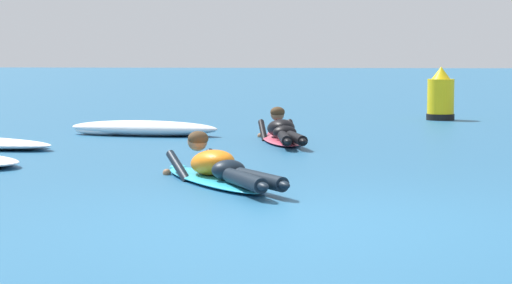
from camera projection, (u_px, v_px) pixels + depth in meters
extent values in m
plane|color=#235B84|center=(329.00, 125.00, 17.36)|extent=(120.00, 120.00, 0.00)
ellipsoid|color=#2DB2D1|center=(214.00, 179.00, 9.72)|extent=(1.56, 2.14, 0.07)
ellipsoid|color=#2DB2D1|center=(178.00, 167.00, 10.66)|extent=(0.26, 0.27, 0.06)
ellipsoid|color=orange|center=(212.00, 163.00, 9.75)|extent=(0.70, 0.81, 0.35)
ellipsoid|color=black|center=(228.00, 170.00, 9.39)|extent=(0.44, 0.41, 0.20)
cylinder|color=black|center=(245.00, 180.00, 8.85)|extent=(0.50, 0.79, 0.14)
ellipsoid|color=black|center=(262.00, 186.00, 8.47)|extent=(0.20, 0.24, 0.08)
cylinder|color=black|center=(260.00, 179.00, 8.92)|extent=(0.58, 0.76, 0.14)
ellipsoid|color=black|center=(283.00, 185.00, 8.56)|extent=(0.20, 0.24, 0.08)
cylinder|color=black|center=(179.00, 167.00, 10.01)|extent=(0.36, 0.52, 0.32)
sphere|color=#8C6647|center=(167.00, 173.00, 10.35)|extent=(0.09, 0.09, 0.09)
cylinder|color=black|center=(219.00, 165.00, 10.18)|extent=(0.36, 0.52, 0.32)
sphere|color=#8C6647|center=(206.00, 171.00, 10.50)|extent=(0.09, 0.09, 0.09)
sphere|color=#8C6647|center=(197.00, 141.00, 10.10)|extent=(0.21, 0.21, 0.21)
ellipsoid|color=#47331E|center=(198.00, 138.00, 10.08)|extent=(0.29, 0.28, 0.16)
ellipsoid|color=#E54C66|center=(281.00, 140.00, 14.09)|extent=(0.90, 2.06, 0.07)
ellipsoid|color=#E54C66|center=(273.00, 133.00, 15.03)|extent=(0.22, 0.23, 0.06)
ellipsoid|color=black|center=(281.00, 128.00, 14.13)|extent=(0.53, 0.77, 0.35)
ellipsoid|color=black|center=(285.00, 132.00, 13.72)|extent=(0.39, 0.34, 0.20)
cylinder|color=black|center=(285.00, 138.00, 13.15)|extent=(0.26, 0.86, 0.14)
ellipsoid|color=black|center=(287.00, 141.00, 12.73)|extent=(0.14, 0.24, 0.08)
cylinder|color=black|center=(296.00, 138.00, 13.17)|extent=(0.35, 0.85, 0.14)
ellipsoid|color=black|center=(303.00, 141.00, 12.75)|extent=(0.14, 0.24, 0.08)
cylinder|color=black|center=(263.00, 131.00, 14.50)|extent=(0.21, 0.59, 0.34)
sphere|color=#8C6647|center=(260.00, 136.00, 14.88)|extent=(0.09, 0.09, 0.09)
cylinder|color=black|center=(292.00, 131.00, 14.52)|extent=(0.21, 0.59, 0.34)
sphere|color=#8C6647|center=(289.00, 136.00, 14.89)|extent=(0.09, 0.09, 0.09)
sphere|color=#8C6647|center=(277.00, 114.00, 14.52)|extent=(0.21, 0.21, 0.21)
ellipsoid|color=#47331E|center=(278.00, 112.00, 14.49)|extent=(0.26, 0.24, 0.16)
ellipsoid|color=white|center=(144.00, 128.00, 15.16)|extent=(2.49, 1.00, 0.24)
ellipsoid|color=white|center=(182.00, 131.00, 15.11)|extent=(0.87, 0.34, 0.17)
ellipsoid|color=white|center=(99.00, 131.00, 15.27)|extent=(0.93, 0.58, 0.13)
ellipsoid|color=white|center=(9.00, 145.00, 13.14)|extent=(1.12, 0.51, 0.11)
cylinder|color=yellow|center=(441.00, 100.00, 18.59)|extent=(0.52, 0.52, 0.79)
cone|color=yellow|center=(441.00, 73.00, 18.55)|extent=(0.36, 0.36, 0.24)
cylinder|color=black|center=(440.00, 117.00, 18.62)|extent=(0.54, 0.54, 0.12)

